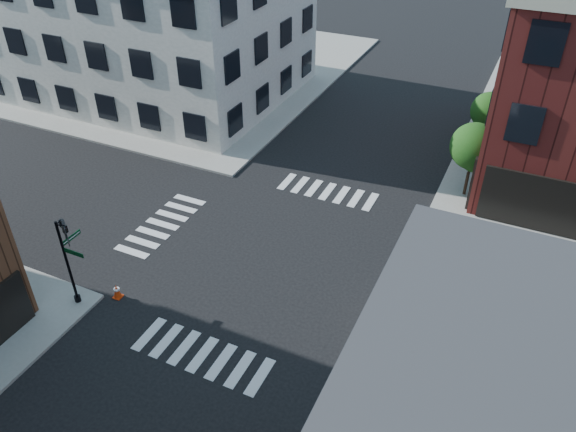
{
  "coord_description": "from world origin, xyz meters",
  "views": [
    {
      "loc": [
        9.95,
        -19.82,
        18.05
      ],
      "look_at": [
        0.46,
        0.41,
        2.5
      ],
      "focal_mm": 35.0,
      "sensor_mm": 36.0,
      "label": 1
    }
  ],
  "objects": [
    {
      "name": "signal_pole",
      "position": [
        -6.72,
        -6.68,
        2.86
      ],
      "size": [
        1.29,
        1.24,
        4.6
      ],
      "color": "black",
      "rests_on": "ground"
    },
    {
      "name": "ground",
      "position": [
        0.0,
        0.0,
        0.0
      ],
      "size": [
        120.0,
        120.0,
        0.0
      ],
      "primitive_type": "plane",
      "color": "black",
      "rests_on": "ground"
    },
    {
      "name": "sidewalk_nw",
      "position": [
        -21.0,
        21.0,
        0.07
      ],
      "size": [
        30.0,
        30.0,
        0.15
      ],
      "primitive_type": "cube",
      "color": "gray",
      "rests_on": "ground"
    },
    {
      "name": "traffic_cone",
      "position": [
        -5.43,
        -5.7,
        0.35
      ],
      "size": [
        0.42,
        0.42,
        0.74
      ],
      "rotation": [
        0.0,
        0.0,
        0.04
      ],
      "color": "red",
      "rests_on": "ground"
    },
    {
      "name": "tree_far",
      "position": [
        7.56,
        15.98,
        2.87
      ],
      "size": [
        2.43,
        2.43,
        4.07
      ],
      "color": "black",
      "rests_on": "ground"
    },
    {
      "name": "tree_near",
      "position": [
        7.56,
        9.98,
        3.16
      ],
      "size": [
        2.69,
        2.69,
        4.49
      ],
      "color": "black",
      "rests_on": "ground"
    },
    {
      "name": "box_truck",
      "position": [
        11.68,
        -1.77,
        2.13
      ],
      "size": [
        9.17,
        3.18,
        4.09
      ],
      "rotation": [
        0.0,
        0.0,
        0.05
      ],
      "color": "white",
      "rests_on": "ground"
    },
    {
      "name": "building_nw",
      "position": [
        -19.0,
        16.0,
        5.5
      ],
      "size": [
        22.0,
        16.0,
        11.0
      ],
      "primitive_type": "cube",
      "color": "beige",
      "rests_on": "ground"
    }
  ]
}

